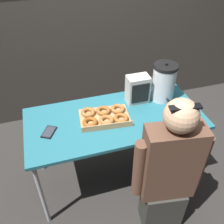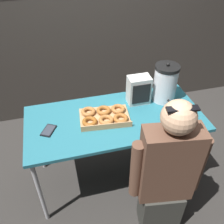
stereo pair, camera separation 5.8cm
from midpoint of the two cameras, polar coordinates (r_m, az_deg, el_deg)
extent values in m
plane|color=#2D2B28|center=(2.58, 1.22, -14.18)|extent=(12.00, 12.00, 0.00)
cube|color=#236675|center=(2.04, 1.50, -1.52)|extent=(1.44, 0.67, 0.03)
cylinder|color=#ADADB2|center=(2.09, -15.29, -17.53)|extent=(0.03, 0.03, 0.72)
cylinder|color=#ADADB2|center=(2.36, 19.57, -10.13)|extent=(0.03, 0.03, 0.72)
cylinder|color=#ADADB2|center=(2.46, -15.90, -6.55)|extent=(0.03, 0.03, 0.72)
cylinder|color=#ADADB2|center=(2.70, 13.54, -1.44)|extent=(0.03, 0.03, 0.72)
cube|color=tan|center=(2.01, -0.87, -1.25)|extent=(0.42, 0.31, 0.02)
cube|color=tan|center=(1.90, -0.31, -3.18)|extent=(0.40, 0.05, 0.04)
torus|color=brown|center=(1.94, -4.28, -2.23)|extent=(0.17, 0.17, 0.03)
torus|color=#A06330|center=(1.95, -0.50, -1.86)|extent=(0.12, 0.12, 0.03)
torus|color=#965926|center=(1.97, 2.86, -1.49)|extent=(0.13, 0.13, 0.03)
torus|color=#A06330|center=(2.04, -4.61, 0.07)|extent=(0.12, 0.12, 0.03)
torus|color=#955724|center=(2.05, -1.11, 0.35)|extent=(0.13, 0.13, 0.03)
torus|color=#A06330|center=(2.06, 2.22, 0.68)|extent=(0.16, 0.16, 0.03)
cylinder|color=silver|center=(2.20, 12.75, 6.13)|extent=(0.20, 0.20, 0.30)
cylinder|color=black|center=(2.12, 13.38, 9.90)|extent=(0.20, 0.20, 0.03)
sphere|color=black|center=(2.10, 13.48, 10.52)|extent=(0.03, 0.03, 0.03)
cylinder|color=black|center=(2.18, 13.54, 2.53)|extent=(0.02, 0.05, 0.02)
cube|color=black|center=(1.96, -13.47, -4.14)|extent=(0.13, 0.15, 0.01)
cube|color=#2D333D|center=(1.95, -13.49, -4.02)|extent=(0.12, 0.13, 0.00)
cube|color=silver|center=(2.14, 6.88, 5.03)|extent=(0.19, 0.12, 0.25)
cube|color=black|center=(2.09, 7.50, 4.07)|extent=(0.15, 0.01, 0.18)
cube|color=#33332D|center=(2.17, 11.55, -20.48)|extent=(0.33, 0.25, 0.43)
cube|color=brown|center=(1.75, 13.72, -11.64)|extent=(0.40, 0.23, 0.62)
sphere|color=tan|center=(1.47, 16.11, -1.22)|extent=(0.21, 0.21, 0.21)
cube|color=black|center=(1.40, 17.03, 0.69)|extent=(0.18, 0.07, 0.01)
cylinder|color=brown|center=(1.85, 20.06, -11.33)|extent=(0.08, 0.08, 0.49)
cylinder|color=brown|center=(1.73, 6.55, -13.12)|extent=(0.08, 0.08, 0.49)
camera|label=1|loc=(0.03, -89.16, 0.67)|focal=40.00mm
camera|label=2|loc=(0.03, 90.84, -0.67)|focal=40.00mm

